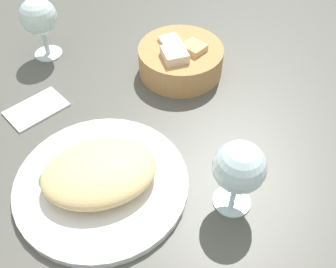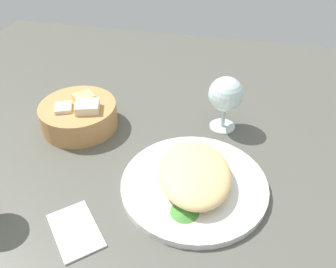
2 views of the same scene
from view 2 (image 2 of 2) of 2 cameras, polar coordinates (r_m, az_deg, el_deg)
name	(u,v)px [view 2 (image 2 of 2)]	position (r cm, az deg, el deg)	size (l,w,h in cm)	color
ground_plane	(144,175)	(73.30, -3.89, -6.48)	(140.00, 140.00, 2.00)	#54544B
plate	(194,185)	(68.96, 4.18, -8.07)	(27.85, 27.85, 1.40)	white
omelette	(195,174)	(66.85, 4.29, -6.30)	(17.97, 13.49, 4.57)	#F2CB85
lettuce_garnish	(185,210)	(63.02, 2.68, -11.96)	(5.11, 5.11, 1.29)	#458D38
bread_basket	(79,115)	(84.67, -13.94, 2.94)	(17.38, 17.38, 7.65)	tan
wine_glass_near	(226,96)	(80.03, 9.17, 6.05)	(7.75, 7.75, 12.84)	silver
folded_napkin	(75,230)	(64.35, -14.54, -14.54)	(11.00, 7.00, 0.80)	silver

